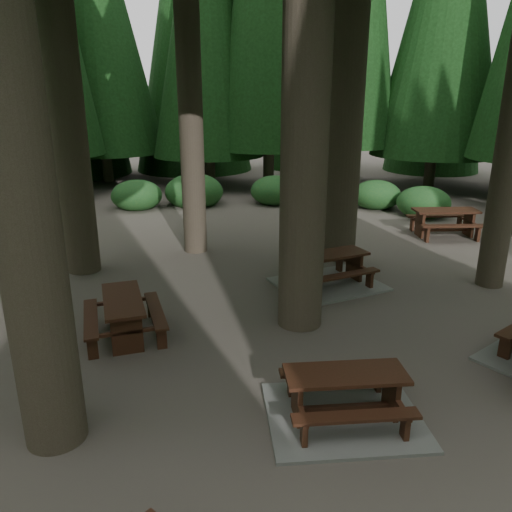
{
  "coord_description": "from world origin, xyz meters",
  "views": [
    {
      "loc": [
        -0.51,
        -8.56,
        4.27
      ],
      "look_at": [
        0.0,
        1.06,
        1.1
      ],
      "focal_mm": 35.0,
      "sensor_mm": 36.0,
      "label": 1
    }
  ],
  "objects_px": {
    "picnic_table_a": "(344,403)",
    "picnic_table_d": "(445,218)",
    "picnic_table_c": "(329,275)",
    "picnic_table_b": "(124,311)"
  },
  "relations": [
    {
      "from": "picnic_table_d",
      "to": "picnic_table_c",
      "type": "bearing_deg",
      "value": -137.33
    },
    {
      "from": "picnic_table_b",
      "to": "picnic_table_c",
      "type": "relative_size",
      "value": 0.71
    },
    {
      "from": "picnic_table_a",
      "to": "picnic_table_d",
      "type": "distance_m",
      "value": 10.29
    },
    {
      "from": "picnic_table_b",
      "to": "picnic_table_d",
      "type": "distance_m",
      "value": 10.66
    },
    {
      "from": "picnic_table_b",
      "to": "picnic_table_c",
      "type": "bearing_deg",
      "value": -76.32
    },
    {
      "from": "picnic_table_a",
      "to": "picnic_table_c",
      "type": "distance_m",
      "value": 4.99
    },
    {
      "from": "picnic_table_c",
      "to": "picnic_table_a",
      "type": "bearing_deg",
      "value": -121.1
    },
    {
      "from": "picnic_table_b",
      "to": "picnic_table_c",
      "type": "height_order",
      "value": "picnic_table_c"
    },
    {
      "from": "picnic_table_a",
      "to": "picnic_table_b",
      "type": "relative_size",
      "value": 1.06
    },
    {
      "from": "picnic_table_a",
      "to": "picnic_table_b",
      "type": "distance_m",
      "value": 4.36
    }
  ]
}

